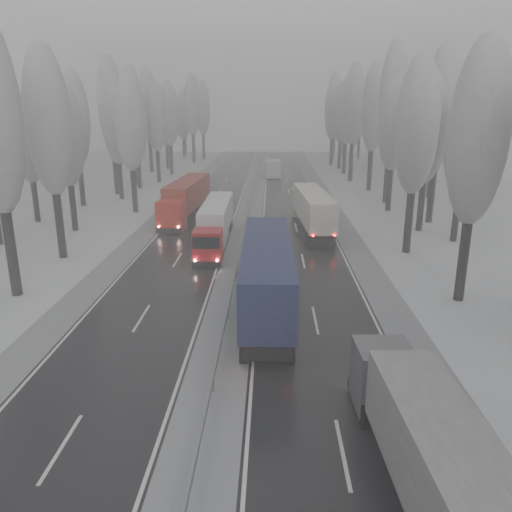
# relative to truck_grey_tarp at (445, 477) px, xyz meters

# --- Properties ---
(ground) EXTENTS (260.00, 260.00, 0.00)m
(ground) POSITION_rel_truck_grey_tarp_xyz_m (-7.55, 3.68, -2.16)
(ground) COLOR silver
(ground) RESTS_ON ground
(carriageway_right) EXTENTS (7.50, 200.00, 0.03)m
(carriageway_right) POSITION_rel_truck_grey_tarp_xyz_m (-2.30, 33.68, -2.15)
(carriageway_right) COLOR black
(carriageway_right) RESTS_ON ground
(carriageway_left) EXTENTS (7.50, 200.00, 0.03)m
(carriageway_left) POSITION_rel_truck_grey_tarp_xyz_m (-12.80, 33.68, -2.15)
(carriageway_left) COLOR black
(carriageway_left) RESTS_ON ground
(median_slush) EXTENTS (3.00, 200.00, 0.04)m
(median_slush) POSITION_rel_truck_grey_tarp_xyz_m (-7.55, 33.68, -2.14)
(median_slush) COLOR gray
(median_slush) RESTS_ON ground
(shoulder_right) EXTENTS (2.40, 200.00, 0.04)m
(shoulder_right) POSITION_rel_truck_grey_tarp_xyz_m (2.65, 33.68, -2.14)
(shoulder_right) COLOR gray
(shoulder_right) RESTS_ON ground
(shoulder_left) EXTENTS (2.40, 200.00, 0.04)m
(shoulder_left) POSITION_rel_truck_grey_tarp_xyz_m (-17.75, 33.68, -2.14)
(shoulder_left) COLOR gray
(shoulder_left) RESTS_ON ground
(median_guardrail) EXTENTS (0.12, 200.00, 0.76)m
(median_guardrail) POSITION_rel_truck_grey_tarp_xyz_m (-7.55, 33.67, -1.56)
(median_guardrail) COLOR slate
(median_guardrail) RESTS_ON ground
(tree_16) EXTENTS (3.60, 3.60, 16.53)m
(tree_16) POSITION_rel_truck_grey_tarp_xyz_m (7.49, 19.35, 8.51)
(tree_16) COLOR black
(tree_16) RESTS_ON ground
(tree_18) EXTENTS (3.60, 3.60, 16.58)m
(tree_18) POSITION_rel_truck_grey_tarp_xyz_m (6.96, 30.71, 8.54)
(tree_18) COLOR black
(tree_18) RESTS_ON ground
(tree_19) EXTENTS (3.60, 3.60, 14.57)m
(tree_19) POSITION_rel_truck_grey_tarp_xyz_m (12.47, 34.71, 7.26)
(tree_19) COLOR black
(tree_19) RESTS_ON ground
(tree_20) EXTENTS (3.60, 3.60, 15.71)m
(tree_20) POSITION_rel_truck_grey_tarp_xyz_m (10.35, 38.85, 7.98)
(tree_20) COLOR black
(tree_20) RESTS_ON ground
(tree_21) EXTENTS (3.60, 3.60, 18.62)m
(tree_21) POSITION_rel_truck_grey_tarp_xyz_m (12.58, 42.85, 9.84)
(tree_21) COLOR black
(tree_21) RESTS_ON ground
(tree_22) EXTENTS (3.60, 3.60, 15.86)m
(tree_22) POSITION_rel_truck_grey_tarp_xyz_m (9.48, 49.28, 8.08)
(tree_22) COLOR black
(tree_22) RESTS_ON ground
(tree_23) EXTENTS (3.60, 3.60, 13.55)m
(tree_23) POSITION_rel_truck_grey_tarp_xyz_m (15.76, 53.28, 6.60)
(tree_23) COLOR black
(tree_23) RESTS_ON ground
(tree_24) EXTENTS (3.60, 3.60, 20.49)m
(tree_24) POSITION_rel_truck_grey_tarp_xyz_m (10.35, 54.70, 11.03)
(tree_24) COLOR black
(tree_24) RESTS_ON ground
(tree_25) EXTENTS (3.60, 3.60, 19.44)m
(tree_25) POSITION_rel_truck_grey_tarp_xyz_m (17.27, 58.70, 10.36)
(tree_25) COLOR black
(tree_25) RESTS_ON ground
(tree_26) EXTENTS (3.60, 3.60, 18.78)m
(tree_26) POSITION_rel_truck_grey_tarp_xyz_m (10.02, 64.95, 9.94)
(tree_26) COLOR black
(tree_26) RESTS_ON ground
(tree_27) EXTENTS (3.60, 3.60, 17.62)m
(tree_27) POSITION_rel_truck_grey_tarp_xyz_m (17.17, 68.95, 9.20)
(tree_27) COLOR black
(tree_27) RESTS_ON ground
(tree_28) EXTENTS (3.60, 3.60, 19.62)m
(tree_28) POSITION_rel_truck_grey_tarp_xyz_m (8.79, 75.63, 10.48)
(tree_28) COLOR black
(tree_28) RESTS_ON ground
(tree_29) EXTENTS (3.60, 3.60, 18.11)m
(tree_29) POSITION_rel_truck_grey_tarp_xyz_m (16.17, 79.63, 9.51)
(tree_29) COLOR black
(tree_29) RESTS_ON ground
(tree_30) EXTENTS (3.60, 3.60, 17.86)m
(tree_30) POSITION_rel_truck_grey_tarp_xyz_m (9.02, 85.38, 9.36)
(tree_30) COLOR black
(tree_30) RESTS_ON ground
(tree_31) EXTENTS (3.60, 3.60, 18.58)m
(tree_31) POSITION_rel_truck_grey_tarp_xyz_m (14.93, 89.38, 9.81)
(tree_31) COLOR black
(tree_31) RESTS_ON ground
(tree_32) EXTENTS (3.60, 3.60, 17.33)m
(tree_32) POSITION_rel_truck_grey_tarp_xyz_m (9.08, 92.89, 9.02)
(tree_32) COLOR black
(tree_32) RESTS_ON ground
(tree_33) EXTENTS (3.60, 3.60, 14.33)m
(tree_33) POSITION_rel_truck_grey_tarp_xyz_m (12.22, 96.89, 7.10)
(tree_33) COLOR black
(tree_33) RESTS_ON ground
(tree_34) EXTENTS (3.60, 3.60, 17.63)m
(tree_34) POSITION_rel_truck_grey_tarp_xyz_m (8.19, 100.00, 9.21)
(tree_34) COLOR black
(tree_34) RESTS_ON ground
(tree_35) EXTENTS (3.60, 3.60, 18.25)m
(tree_35) POSITION_rel_truck_grey_tarp_xyz_m (17.40, 104.00, 9.60)
(tree_35) COLOR black
(tree_35) RESTS_ON ground
(tree_36) EXTENTS (3.60, 3.60, 20.23)m
(tree_36) POSITION_rel_truck_grey_tarp_xyz_m (9.49, 109.84, 10.86)
(tree_36) COLOR black
(tree_36) RESTS_ON ground
(tree_37) EXTENTS (3.60, 3.60, 16.37)m
(tree_37) POSITION_rel_truck_grey_tarp_xyz_m (16.47, 113.84, 8.40)
(tree_37) COLOR black
(tree_37) RESTS_ON ground
(tree_38) EXTENTS (3.60, 3.60, 17.97)m
(tree_38) POSITION_rel_truck_grey_tarp_xyz_m (11.18, 120.41, 9.43)
(tree_38) COLOR black
(tree_38) RESTS_ON ground
(tree_39) EXTENTS (3.60, 3.60, 16.19)m
(tree_39) POSITION_rel_truck_grey_tarp_xyz_m (14.00, 124.41, 8.29)
(tree_39) COLOR black
(tree_39) RESTS_ON ground
(tree_58) EXTENTS (3.60, 3.60, 17.21)m
(tree_58) POSITION_rel_truck_grey_tarp_xyz_m (-22.67, 28.25, 8.94)
(tree_58) COLOR black
(tree_58) RESTS_ON ground
(tree_60) EXTENTS (3.60, 3.60, 14.84)m
(tree_60) POSITION_rel_truck_grey_tarp_xyz_m (-25.29, 37.88, 7.43)
(tree_60) COLOR black
(tree_60) RESTS_ON ground
(tree_61) EXTENTS (3.60, 3.60, 13.95)m
(tree_61) POSITION_rel_truck_grey_tarp_xyz_m (-31.07, 41.88, 6.86)
(tree_61) COLOR black
(tree_61) RESTS_ON ground
(tree_62) EXTENTS (3.60, 3.60, 16.04)m
(tree_62) POSITION_rel_truck_grey_tarp_xyz_m (-21.49, 47.41, 8.19)
(tree_62) COLOR black
(tree_62) RESTS_ON ground
(tree_63) EXTENTS (3.60, 3.60, 16.88)m
(tree_63) POSITION_rel_truck_grey_tarp_xyz_m (-29.39, 51.41, 8.73)
(tree_63) COLOR black
(tree_63) RESTS_ON ground
(tree_64) EXTENTS (3.60, 3.60, 15.42)m
(tree_64) POSITION_rel_truck_grey_tarp_xyz_m (-25.81, 56.39, 7.80)
(tree_64) COLOR black
(tree_64) RESTS_ON ground
(tree_65) EXTENTS (3.60, 3.60, 19.48)m
(tree_65) POSITION_rel_truck_grey_tarp_xyz_m (-27.60, 60.39, 10.38)
(tree_65) COLOR black
(tree_65) RESTS_ON ground
(tree_66) EXTENTS (3.60, 3.60, 15.23)m
(tree_66) POSITION_rel_truck_grey_tarp_xyz_m (-25.70, 66.03, 7.67)
(tree_66) COLOR black
(tree_66) RESTS_ON ground
(tree_67) EXTENTS (3.60, 3.60, 17.09)m
(tree_67) POSITION_rel_truck_grey_tarp_xyz_m (-27.09, 70.03, 8.87)
(tree_67) COLOR black
(tree_67) RESTS_ON ground
(tree_68) EXTENTS (3.60, 3.60, 16.65)m
(tree_68) POSITION_rel_truck_grey_tarp_xyz_m (-24.13, 72.79, 8.58)
(tree_68) COLOR black
(tree_68) RESTS_ON ground
(tree_69) EXTENTS (3.60, 3.60, 19.35)m
(tree_69) POSITION_rel_truck_grey_tarp_xyz_m (-28.97, 76.79, 10.30)
(tree_69) COLOR black
(tree_69) RESTS_ON ground
(tree_70) EXTENTS (3.60, 3.60, 17.09)m
(tree_70) POSITION_rel_truck_grey_tarp_xyz_m (-23.87, 82.87, 8.87)
(tree_70) COLOR black
(tree_70) RESTS_ON ground
(tree_71) EXTENTS (3.60, 3.60, 19.61)m
(tree_71) POSITION_rel_truck_grey_tarp_xyz_m (-28.63, 86.87, 10.46)
(tree_71) COLOR black
(tree_71) RESTS_ON ground
(tree_72) EXTENTS (3.60, 3.60, 15.11)m
(tree_72) POSITION_rel_truck_grey_tarp_xyz_m (-26.48, 92.22, 7.60)
(tree_72) COLOR black
(tree_72) RESTS_ON ground
(tree_73) EXTENTS (3.60, 3.60, 17.22)m
(tree_73) POSITION_rel_truck_grey_tarp_xyz_m (-29.36, 96.22, 8.95)
(tree_73) COLOR black
(tree_73) RESTS_ON ground
(tree_74) EXTENTS (3.60, 3.60, 19.68)m
(tree_74) POSITION_rel_truck_grey_tarp_xyz_m (-22.62, 103.01, 10.51)
(tree_74) COLOR black
(tree_74) RESTS_ON ground
(tree_75) EXTENTS (3.60, 3.60, 18.60)m
(tree_75) POSITION_rel_truck_grey_tarp_xyz_m (-31.74, 107.01, 9.83)
(tree_75) COLOR black
(tree_75) RESTS_ON ground
(tree_76) EXTENTS (3.60, 3.60, 18.55)m
(tree_76) POSITION_rel_truck_grey_tarp_xyz_m (-21.60, 112.40, 9.79)
(tree_76) COLOR black
(tree_76) RESTS_ON ground
(tree_77) EXTENTS (3.60, 3.60, 14.32)m
(tree_77) POSITION_rel_truck_grey_tarp_xyz_m (-27.21, 116.40, 7.10)
(tree_77) COLOR black
(tree_77) RESTS_ON ground
(tree_78) EXTENTS (3.60, 3.60, 19.55)m
(tree_78) POSITION_rel_truck_grey_tarp_xyz_m (-25.11, 118.99, 10.43)
(tree_78) COLOR black
(tree_78) RESTS_ON ground
(tree_79) EXTENTS (3.60, 3.60, 17.07)m
(tree_79) POSITION_rel_truck_grey_tarp_xyz_m (-27.88, 122.99, 8.85)
(tree_79) COLOR black
(tree_79) RESTS_ON ground
(truck_grey_tarp) EXTENTS (2.93, 14.53, 3.70)m
(truck_grey_tarp) POSITION_rel_truck_grey_tarp_xyz_m (0.00, 0.00, 0.00)
(truck_grey_tarp) COLOR #4C4C51
(truck_grey_tarp) RESTS_ON ground
(truck_blue_box) EXTENTS (3.06, 17.88, 4.57)m
(truck_blue_box) POSITION_rel_truck_grey_tarp_xyz_m (-5.25, 17.58, 0.51)
(truck_blue_box) COLOR #1F224F
(truck_blue_box) RESTS_ON ground
(truck_cream_box) EXTENTS (3.61, 16.25, 4.14)m
(truck_cream_box) POSITION_rel_truck_grey_tarp_xyz_m (-0.81, 38.71, 0.25)
(truck_cream_box) COLOR #BBB8A5
(truck_cream_box) RESTS_ON ground
(box_truck_distant) EXTENTS (2.66, 8.28, 3.07)m
(box_truck_distant) POSITION_rel_truck_grey_tarp_xyz_m (-4.59, 80.20, -0.60)
(box_truck_distant) COLOR #A7AAAD
(box_truck_distant) RESTS_ON ground
(truck_red_white) EXTENTS (2.44, 14.63, 3.74)m
(truck_red_white) POSITION_rel_truck_grey_tarp_xyz_m (-10.12, 33.24, 0.02)
(truck_red_white) COLOR #A5090E
(truck_red_white) RESTS_ON ground
(truck_red_red) EXTENTS (3.64, 16.74, 4.26)m
(truck_red_red) POSITION_rel_truck_grey_tarp_xyz_m (-14.66, 44.09, 0.33)
(truck_red_red) COLOR red
(truck_red_red) RESTS_ON ground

